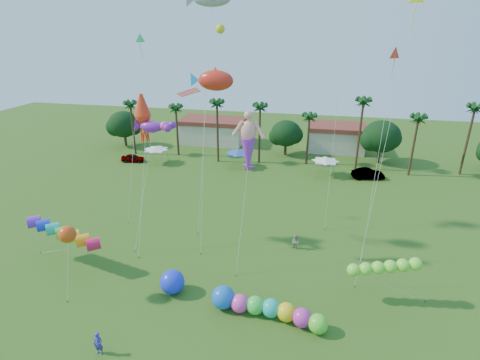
% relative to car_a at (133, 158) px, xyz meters
% --- Properties ---
extents(ground, '(160.00, 160.00, 0.00)m').
position_rel_car_a_xyz_m(ground, '(24.31, -35.73, -0.67)').
color(ground, '#285116').
rests_on(ground, ground).
extents(tree_line, '(69.46, 8.91, 11.00)m').
position_rel_car_a_xyz_m(tree_line, '(27.88, 8.26, 3.61)').
color(tree_line, '#3A2819').
rests_on(tree_line, ground).
extents(buildings_row, '(35.00, 7.00, 4.00)m').
position_rel_car_a_xyz_m(buildings_row, '(21.22, 14.27, 1.33)').
color(buildings_row, beige).
rests_on(buildings_row, ground).
extents(tent_row, '(31.00, 4.00, 0.60)m').
position_rel_car_a_xyz_m(tent_row, '(18.31, 0.60, 2.08)').
color(tent_row, white).
rests_on(tent_row, ground).
extents(car_a, '(4.12, 2.12, 1.34)m').
position_rel_car_a_xyz_m(car_a, '(0.00, 0.00, 0.00)').
color(car_a, '#4C4C54').
rests_on(car_a, ground).
extents(car_b, '(5.04, 2.56, 1.58)m').
position_rel_car_a_xyz_m(car_b, '(38.85, 0.27, 0.12)').
color(car_b, '#4C4C54').
rests_on(car_b, ground).
extents(spectator_a, '(0.70, 0.49, 1.84)m').
position_rel_car_a_xyz_m(spectator_a, '(16.75, -38.36, 0.25)').
color(spectator_a, '#3531AC').
rests_on(spectator_a, ground).
extents(spectator_b, '(1.01, 0.98, 1.65)m').
position_rel_car_a_xyz_m(spectator_b, '(29.39, -21.77, 0.15)').
color(spectator_b, '#A39B88').
rests_on(spectator_b, ground).
extents(caterpillar_inflatable, '(9.60, 3.04, 1.96)m').
position_rel_car_a_xyz_m(caterpillar_inflatable, '(27.61, -32.21, 0.15)').
color(caterpillar_inflatable, '#F23FAF').
rests_on(caterpillar_inflatable, ground).
extents(blue_ball, '(2.14, 2.14, 2.14)m').
position_rel_car_a_xyz_m(blue_ball, '(19.38, -30.94, 0.40)').
color(blue_ball, '#1B32F6').
rests_on(blue_ball, ground).
extents(rainbow_tube, '(9.49, 4.98, 3.68)m').
position_rel_car_a_xyz_m(rainbow_tube, '(9.23, -29.73, 2.44)').
color(rainbow_tube, '#E31948').
rests_on(rainbow_tube, ground).
extents(green_worm, '(9.20, 3.14, 3.64)m').
position_rel_car_a_xyz_m(green_worm, '(34.55, -28.68, 2.31)').
color(green_worm, '#74ED34').
rests_on(green_worm, ground).
extents(orange_ball_kite, '(1.54, 2.00, 6.69)m').
position_rel_car_a_xyz_m(orange_ball_kite, '(11.40, -32.86, 5.30)').
color(orange_ball_kite, '#E04512').
rests_on(orange_ball_kite, ground).
extents(merman_kite, '(2.71, 5.03, 14.33)m').
position_rel_car_a_xyz_m(merman_kite, '(24.66, -23.74, 10.94)').
color(merman_kite, '#F89C8D').
rests_on(merman_kite, ground).
extents(fish_kite, '(5.44, 5.89, 17.99)m').
position_rel_car_a_xyz_m(fish_kite, '(20.87, -20.66, 16.24)').
color(fish_kite, red).
rests_on(fish_kite, ground).
extents(squid_kite, '(2.18, 6.09, 15.72)m').
position_rel_car_a_xyz_m(squid_kite, '(13.57, -21.78, 12.69)').
color(squid_kite, '#FF3414').
rests_on(squid_kite, ground).
extents(lobster_kite, '(4.42, 5.09, 13.29)m').
position_rel_car_a_xyz_m(lobster_kite, '(14.59, -22.19, 11.81)').
color(lobster_kite, purple).
rests_on(lobster_kite, ground).
extents(delta_kite_red, '(1.60, 4.34, 20.08)m').
position_rel_car_a_xyz_m(delta_kite_red, '(36.83, -19.41, 18.48)').
color(delta_kite_red, '#EE3D1A').
rests_on(delta_kite_red, ground).
extents(delta_kite_yellow, '(2.66, 3.44, 24.28)m').
position_rel_car_a_xyz_m(delta_kite_yellow, '(36.99, -23.84, 22.57)').
color(delta_kite_yellow, '#FDFF1A').
rests_on(delta_kite_yellow, ground).
extents(delta_kite_green, '(2.50, 4.41, 21.02)m').
position_rel_car_a_xyz_m(delta_kite_green, '(11.38, -16.41, 19.36)').
color(delta_kite_green, '#37ED6C').
rests_on(delta_kite_green, ground).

